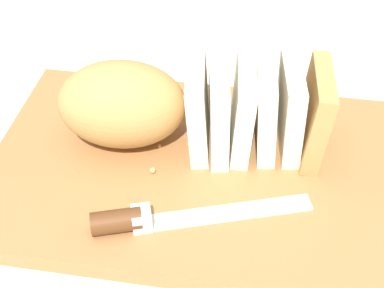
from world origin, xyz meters
TOP-DOWN VIEW (x-y plane):
  - ground_plane at (0.00, 0.00)m, footprint 3.00×3.00m
  - cutting_board at (0.00, 0.00)m, footprint 0.48×0.32m
  - bread_loaf at (-0.02, 0.04)m, footprint 0.32×0.14m
  - bread_knife at (-0.03, -0.10)m, footprint 0.23×0.10m
  - crumb_near_knife at (-0.04, 0.02)m, footprint 0.00×0.00m
  - crumb_near_loaf at (-0.01, 0.03)m, footprint 0.01×0.01m
  - crumb_stray_left at (-0.04, -0.02)m, footprint 0.01×0.01m
  - crumb_stray_right at (-0.07, 0.02)m, footprint 0.01×0.01m

SIDE VIEW (x-z plane):
  - ground_plane at x=0.00m, z-range 0.00..0.00m
  - cutting_board at x=0.00m, z-range 0.00..0.02m
  - crumb_near_knife at x=-0.04m, z-range 0.02..0.03m
  - crumb_near_loaf at x=-0.01m, z-range 0.02..0.03m
  - crumb_stray_left at x=-0.04m, z-range 0.02..0.03m
  - crumb_stray_right at x=-0.07m, z-range 0.02..0.03m
  - bread_knife at x=-0.03m, z-range 0.02..0.04m
  - bread_loaf at x=-0.02m, z-range 0.02..0.13m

